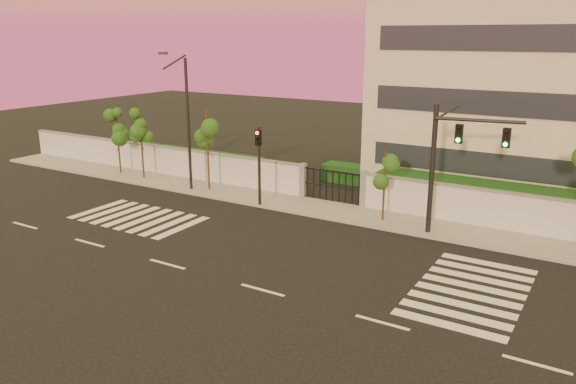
{
  "coord_description": "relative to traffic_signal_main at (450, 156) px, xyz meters",
  "views": [
    {
      "loc": [
        11.27,
        -16.74,
        9.67
      ],
      "look_at": [
        -2.46,
        6.0,
        2.21
      ],
      "focal_mm": 35.0,
      "sensor_mm": 36.0,
      "label": 1
    }
  ],
  "objects": [
    {
      "name": "ground",
      "position": [
        -4.38,
        -9.61,
        -4.13
      ],
      "size": [
        120.0,
        120.0,
        0.0
      ],
      "primitive_type": "plane",
      "color": "black",
      "rests_on": "ground"
    },
    {
      "name": "street_tree_c",
      "position": [
        -15.28,
        0.69,
        -0.27
      ],
      "size": [
        1.52,
        1.21,
        5.25
      ],
      "color": "#382314",
      "rests_on": "ground"
    },
    {
      "name": "traffic_signal_main",
      "position": [
        0.0,
        0.0,
        0.0
      ],
      "size": [
        4.12,
        0.77,
        6.53
      ],
      "rotation": [
        0.0,
        0.0,
        0.15
      ],
      "color": "black",
      "rests_on": "ground"
    },
    {
      "name": "perimeter_wall",
      "position": [
        -4.27,
        2.39,
        -3.06
      ],
      "size": [
        60.0,
        0.36,
        2.2
      ],
      "color": "silver",
      "rests_on": "ground"
    },
    {
      "name": "street_tree_b",
      "position": [
        -21.11,
        0.76,
        -0.49
      ],
      "size": [
        1.47,
        1.17,
        4.95
      ],
      "color": "#382314",
      "rests_on": "ground"
    },
    {
      "name": "hedge_row",
      "position": [
        -3.21,
        5.13,
        -3.31
      ],
      "size": [
        41.0,
        4.25,
        1.8
      ],
      "color": "#113815",
      "rests_on": "ground"
    },
    {
      "name": "traffic_signal_secondary",
      "position": [
        -10.67,
        -0.46,
        -1.13
      ],
      "size": [
        0.37,
        0.35,
        4.72
      ],
      "rotation": [
        0.0,
        0.0,
        -0.29
      ],
      "color": "black",
      "rests_on": "ground"
    },
    {
      "name": "street_tree_d",
      "position": [
        -3.45,
        0.61,
        -1.32
      ],
      "size": [
        1.41,
        1.13,
        3.82
      ],
      "color": "#382314",
      "rests_on": "ground"
    },
    {
      "name": "street_tree_a",
      "position": [
        -23.53,
        0.9,
        -0.57
      ],
      "size": [
        1.44,
        1.14,
        4.84
      ],
      "color": "#382314",
      "rests_on": "ground"
    },
    {
      "name": "sidewalk",
      "position": [
        -4.38,
        0.89,
        -4.06
      ],
      "size": [
        60.0,
        3.0,
        0.15
      ],
      "primitive_type": "cube",
      "color": "gray",
      "rests_on": "ground"
    },
    {
      "name": "road_markings",
      "position": [
        -5.96,
        -5.85,
        -4.12
      ],
      "size": [
        57.0,
        7.62,
        0.02
      ],
      "color": "silver",
      "rests_on": "ground"
    },
    {
      "name": "streetlight_west",
      "position": [
        -16.37,
        -0.02,
        0.59
      ],
      "size": [
        0.52,
        2.1,
        8.73
      ],
      "color": "black",
      "rests_on": "ground"
    }
  ]
}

